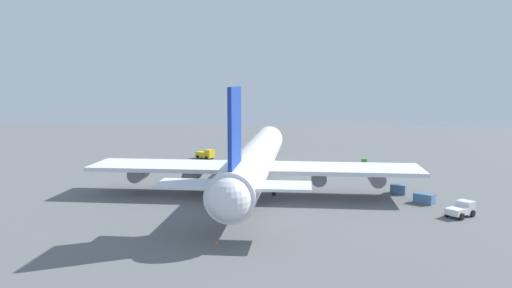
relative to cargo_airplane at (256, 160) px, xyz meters
The scene contains 9 objects.
ground_plane 5.86m from the cargo_airplane, ahead, with size 275.35×275.35×0.00m, color slate.
cargo_airplane is the anchor object (origin of this frame).
fuel_truck 36.21m from the cargo_airplane, 41.19° to the right, with size 3.41×4.50×2.26m.
cargo_loader 35.51m from the cargo_airplane, 113.22° to the right, with size 4.84×4.99×2.24m.
catering_truck 41.52m from the cargo_airplane, 24.40° to the left, with size 4.49×5.44×2.48m.
cargo_container_fore 26.20m from the cargo_airplane, 88.03° to the right, with size 2.82×3.16×1.69m.
cargo_container_aft 29.75m from the cargo_airplane, 101.92° to the right, with size 3.30×3.62×1.66m.
safety_cone_nose 31.86m from the cargo_airplane, ahead, with size 0.41×0.41×0.58m, color orange.
safety_cone_tail 31.21m from the cargo_airplane, behind, with size 0.40×0.40×0.57m, color orange.
Camera 1 is at (-90.57, -9.41, 20.22)m, focal length 35.44 mm.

